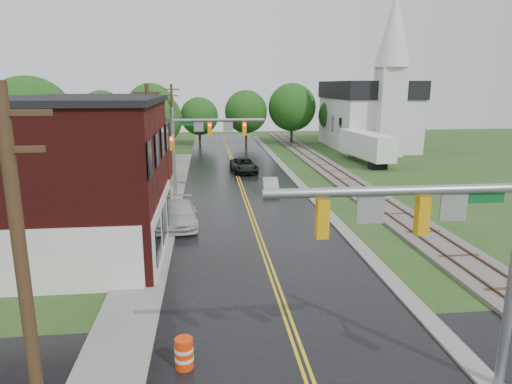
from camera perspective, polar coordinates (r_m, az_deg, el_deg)
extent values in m
cube|color=black|center=(40.30, -1.79, 0.49)|extent=(10.00, 90.00, 0.02)
cube|color=gray|center=(45.85, 4.47, 2.02)|extent=(0.80, 70.00, 0.12)
cube|color=gray|center=(35.48, -11.20, -1.54)|extent=(2.40, 50.00, 0.12)
cube|color=#49120F|center=(26.46, -27.16, 1.09)|extent=(14.00, 10.00, 8.00)
cube|color=silver|center=(25.42, -11.52, -3.96)|extent=(0.10, 9.50, 3.00)
cube|color=black|center=(26.01, -28.13, 10.06)|extent=(14.30, 10.30, 0.30)
cube|color=tan|center=(36.54, -18.82, 3.57)|extent=(8.00, 7.00, 6.40)
cube|color=#3F0F0C|center=(45.24, -15.08, 4.28)|extent=(7.00, 6.00, 4.40)
cube|color=silver|center=(68.39, 13.62, 8.37)|extent=(10.00, 16.00, 7.00)
cube|color=black|center=(68.18, 13.84, 12.30)|extent=(10.40, 16.40, 2.40)
cube|color=silver|center=(60.80, 16.27, 9.54)|extent=(3.20, 3.20, 11.00)
cone|color=silver|center=(61.06, 16.91, 18.93)|extent=(4.40, 4.40, 9.00)
cube|color=#59544C|center=(46.89, 10.01, 2.24)|extent=(3.20, 80.00, 0.20)
cube|color=#4C3828|center=(46.67, 9.17, 2.39)|extent=(0.10, 80.00, 0.12)
cube|color=#4C3828|center=(47.07, 10.86, 2.41)|extent=(0.10, 80.00, 0.12)
cylinder|color=gray|center=(12.54, 17.34, 0.15)|extent=(7.20, 0.26, 0.26)
cube|color=orange|center=(13.01, 20.05, -2.78)|extent=(0.32, 0.30, 1.05)
cube|color=orange|center=(12.06, 8.28, -3.32)|extent=(0.32, 0.30, 1.05)
cube|color=gray|center=(13.36, 23.45, -1.78)|extent=(0.75, 0.06, 0.75)
cube|color=gray|center=(12.39, 14.13, -2.18)|extent=(0.75, 0.06, 0.75)
cube|color=#0C5926|center=(13.67, 26.17, -0.64)|extent=(1.40, 0.04, 0.30)
cylinder|color=gray|center=(36.67, -10.25, 4.73)|extent=(0.28, 0.28, 7.20)
cylinder|color=gray|center=(36.30, -4.68, 8.94)|extent=(7.20, 0.26, 0.26)
cube|color=orange|center=(36.35, -5.80, 7.82)|extent=(0.32, 0.30, 1.05)
cube|color=orange|center=(36.47, -1.46, 7.90)|extent=(0.32, 0.30, 1.05)
cube|color=gray|center=(36.33, -7.19, 8.10)|extent=(0.75, 0.06, 0.75)
cube|color=gray|center=(36.37, -3.52, 8.18)|extent=(0.75, 0.06, 0.75)
cube|color=#0C5926|center=(36.33, -8.35, 8.46)|extent=(1.40, 0.04, 0.30)
sphere|color=#FF0C0C|center=(36.14, -5.81, 8.31)|extent=(0.20, 0.20, 0.20)
cylinder|color=#382616|center=(10.89, -26.78, -12.17)|extent=(0.28, 0.28, 9.00)
cube|color=#382616|center=(9.97, -29.13, 8.66)|extent=(1.80, 0.12, 0.12)
cube|color=#382616|center=(10.03, -28.68, 4.69)|extent=(1.40, 0.12, 0.12)
cylinder|color=#382616|center=(31.73, -13.09, 4.93)|extent=(0.28, 0.28, 9.00)
cube|color=#382616|center=(31.43, -13.47, 11.98)|extent=(1.80, 0.12, 0.12)
cube|color=#382616|center=(31.44, -13.40, 10.71)|extent=(1.40, 0.12, 0.12)
cylinder|color=#382616|center=(53.51, -10.37, 8.33)|extent=(0.28, 0.28, 9.00)
cube|color=#382616|center=(53.33, -10.54, 12.51)|extent=(1.80, 0.12, 0.12)
cube|color=#382616|center=(53.34, -10.51, 11.75)|extent=(1.40, 0.12, 0.12)
cylinder|color=black|center=(44.43, -25.88, 2.61)|extent=(0.36, 0.36, 3.42)
sphere|color=#1A4814|center=(43.95, -26.43, 7.96)|extent=(7.60, 7.60, 7.60)
sphere|color=#1A4814|center=(43.42, -25.77, 7.10)|extent=(5.32, 5.32, 5.32)
cylinder|color=black|center=(50.97, -18.64, 4.04)|extent=(0.36, 0.36, 2.70)
sphere|color=#1A4814|center=(50.59, -18.92, 7.73)|extent=(6.00, 6.00, 6.00)
sphere|color=#1A4814|center=(50.12, -18.30, 7.13)|extent=(4.20, 4.20, 4.20)
cylinder|color=black|center=(56.02, -12.35, 5.30)|extent=(0.36, 0.36, 2.88)
sphere|color=#1A4814|center=(55.66, -12.53, 8.89)|extent=(6.40, 6.40, 6.40)
sphere|color=#1A4814|center=(55.24, -11.92, 8.31)|extent=(4.48, 4.48, 4.48)
imported|color=black|center=(47.43, -1.52, 3.33)|extent=(2.87, 5.43, 1.45)
imported|color=#B4B5B9|center=(38.56, 1.79, 0.82)|extent=(1.54, 3.75, 1.21)
imported|color=silver|center=(29.84, -9.46, -2.79)|extent=(2.51, 5.34, 1.51)
cube|color=black|center=(51.00, 14.96, 3.21)|extent=(1.86, 1.35, 0.80)
cylinder|color=gray|center=(57.31, 12.54, 4.41)|extent=(0.16, 0.16, 0.80)
cube|color=white|center=(54.53, 13.54, 5.79)|extent=(3.27, 11.04, 2.72)
cylinder|color=#EB360A|center=(15.66, -8.97, -19.32)|extent=(0.68, 0.68, 1.05)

